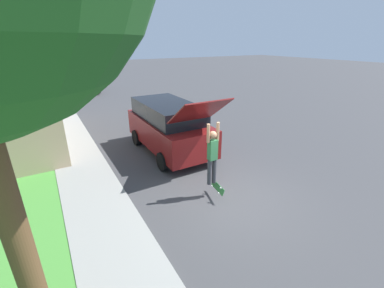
{
  "coord_description": "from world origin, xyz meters",
  "views": [
    {
      "loc": [
        -4.37,
        -5.17,
        4.49
      ],
      "look_at": [
        -0.19,
        1.97,
        1.13
      ],
      "focal_mm": 24.0,
      "sensor_mm": 36.0,
      "label": 1
    }
  ],
  "objects_px": {
    "car_down_street": "(86,85)",
    "skateboard": "(217,187)",
    "skateboarder": "(212,154)",
    "suv_parked": "(169,126)"
  },
  "relations": [
    {
      "from": "suv_parked",
      "to": "car_down_street",
      "type": "xyz_separation_m",
      "value": [
        -0.72,
        16.38,
        -0.53
      ]
    },
    {
      "from": "car_down_street",
      "to": "skateboard",
      "type": "distance_m",
      "value": 20.33
    },
    {
      "from": "car_down_street",
      "to": "skateboarder",
      "type": "height_order",
      "value": "skateboarder"
    },
    {
      "from": "skateboarder",
      "to": "car_down_street",
      "type": "bearing_deg",
      "value": 90.88
    },
    {
      "from": "skateboarder",
      "to": "skateboard",
      "type": "bearing_deg",
      "value": -48.55
    },
    {
      "from": "skateboard",
      "to": "suv_parked",
      "type": "bearing_deg",
      "value": 85.95
    },
    {
      "from": "car_down_street",
      "to": "skateboard",
      "type": "bearing_deg",
      "value": -88.76
    },
    {
      "from": "suv_parked",
      "to": "skateboarder",
      "type": "xyz_separation_m",
      "value": [
        -0.41,
        -3.8,
        0.29
      ]
    },
    {
      "from": "skateboarder",
      "to": "skateboard",
      "type": "relative_size",
      "value": 2.44
    },
    {
      "from": "skateboarder",
      "to": "suv_parked",
      "type": "bearing_deg",
      "value": 83.9
    }
  ]
}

